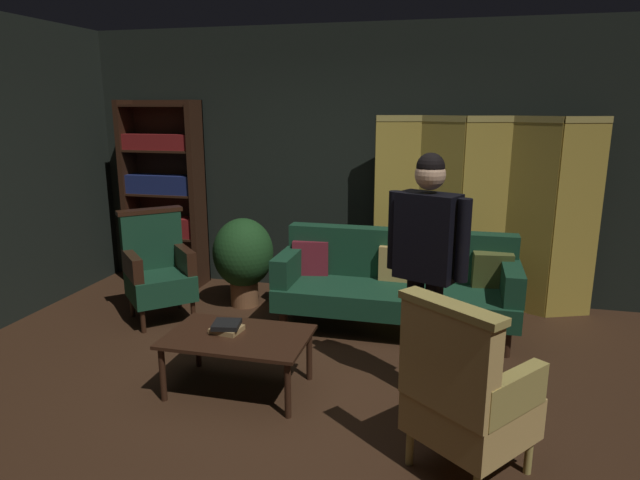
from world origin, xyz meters
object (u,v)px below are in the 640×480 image
armchair_gilt_accent (465,393)px  book_tan_leather (227,329)px  velvet_couch (396,280)px  standing_figure (427,255)px  bookshelf (164,191)px  folding_screen (483,212)px  potted_plant (243,256)px  armchair_wing_left (158,269)px  coffee_table (238,341)px  book_black_cloth (227,325)px

armchair_gilt_accent → book_tan_leather: (-1.65, 0.62, -0.05)m
velvet_couch → standing_figure: (0.31, -1.18, 0.57)m
bookshelf → book_tan_leather: (1.65, -2.13, -0.62)m
folding_screen → bookshelf: 3.45m
potted_plant → armchair_wing_left: bearing=-141.5°
bookshelf → potted_plant: size_ratio=2.27×
folding_screen → velvet_couch: 1.17m
coffee_table → armchair_gilt_accent: armchair_gilt_accent is taller
coffee_table → book_black_cloth: bearing=159.0°
coffee_table → standing_figure: 1.45m
book_tan_leather → standing_figure: bearing=8.7°
armchair_gilt_accent → coffee_table: bearing=159.4°
book_tan_leather → book_black_cloth: 0.04m
velvet_couch → standing_figure: size_ratio=1.25×
standing_figure → book_tan_leather: size_ratio=8.31×
standing_figure → potted_plant: size_ratio=1.89×
armchair_wing_left → book_black_cloth: armchair_wing_left is taller
armchair_gilt_accent → armchair_wing_left: same height
velvet_couch → book_tan_leather: velvet_couch is taller
bookshelf → coffee_table: (1.74, -2.17, -0.68)m
book_tan_leather → velvet_couch: bearing=52.9°
armchair_wing_left → potted_plant: size_ratio=1.15×
velvet_couch → potted_plant: (-1.56, 0.22, 0.07)m
potted_plant → armchair_gilt_accent: bearing=-46.0°
armchair_wing_left → potted_plant: bearing=38.5°
coffee_table → armchair_wing_left: armchair_wing_left is taller
armchair_gilt_accent → book_tan_leather: 1.76m
bookshelf → velvet_couch: size_ratio=0.97×
velvet_couch → book_tan_leather: bearing=-127.1°
armchair_wing_left → bookshelf: bearing=114.6°
armchair_gilt_accent → potted_plant: armchair_gilt_accent is taller
coffee_table → book_tan_leather: book_tan_leather is taller
folding_screen → armchair_gilt_accent: (-0.16, -2.73, -0.50)m
bookshelf → coffee_table: bookshelf is taller
folding_screen → book_black_cloth: (-1.80, -2.11, -0.51)m
standing_figure → book_tan_leather: 1.50m
bookshelf → standing_figure: bearing=-32.6°
armchair_wing_left → potted_plant: (0.66, 0.52, 0.03)m
folding_screen → potted_plant: (-2.31, -0.50, -0.46)m
armchair_gilt_accent → potted_plant: (-2.15, 2.23, 0.03)m
folding_screen → book_black_cloth: size_ratio=11.39×
coffee_table → armchair_gilt_accent: (1.55, -0.58, 0.12)m
standing_figure → book_black_cloth: size_ratio=9.06×
bookshelf → armchair_gilt_accent: bookshelf is taller
bookshelf → book_tan_leather: bearing=-52.3°
armchair_gilt_accent → standing_figure: (-0.28, 0.83, 0.54)m
potted_plant → coffee_table: bearing=-69.8°
armchair_gilt_accent → book_tan_leather: armchair_gilt_accent is taller
velvet_couch → coffee_table: velvet_couch is taller
velvet_couch → potted_plant: 1.58m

